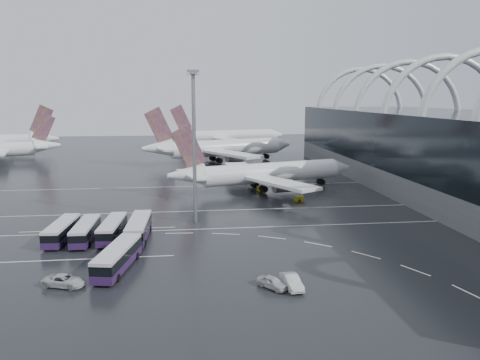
{
  "coord_description": "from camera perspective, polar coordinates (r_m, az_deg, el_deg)",
  "views": [
    {
      "loc": [
        -8.24,
        -85.57,
        24.23
      ],
      "look_at": [
        3.44,
        9.46,
        7.0
      ],
      "focal_mm": 35.0,
      "sensor_mm": 36.0,
      "label": 1
    }
  ],
  "objects": [
    {
      "name": "jet_remote_far",
      "position": [
        219.8,
        -27.03,
        4.17
      ],
      "size": [
        47.53,
        38.2,
        20.84
      ],
      "rotation": [
        0.0,
        0.0,
        3.14
      ],
      "color": "white",
      "rests_on": "ground"
    },
    {
      "name": "gse_cart_belly_a",
      "position": [
        110.36,
        7.21,
        -2.26
      ],
      "size": [
        2.11,
        1.25,
        1.15
      ],
      "primitive_type": "cube",
      "color": "#AA9F16",
      "rests_on": "ground"
    },
    {
      "name": "bus_row_near_c",
      "position": [
        83.87,
        -15.3,
        -5.74
      ],
      "size": [
        3.7,
        12.85,
        3.12
      ],
      "rotation": [
        0.0,
        0.0,
        1.51
      ],
      "color": "#25123A",
      "rests_on": "ground"
    },
    {
      "name": "lane_marking_far",
      "position": [
        128.15,
        -3.19,
        -0.71
      ],
      "size": [
        120.0,
        0.25,
        0.01
      ],
      "primitive_type": "cube",
      "color": "white",
      "rests_on": "ground"
    },
    {
      "name": "gse_cart_belly_b",
      "position": [
        124.88,
        8.51,
        -0.8
      ],
      "size": [
        2.33,
        1.38,
        1.27
      ],
      "primitive_type": "cube",
      "color": "slate",
      "rests_on": "ground"
    },
    {
      "name": "van_curve_b",
      "position": [
        61.28,
        4.02,
        -12.35
      ],
      "size": [
        4.12,
        4.59,
        1.51
      ],
      "primitive_type": "imported",
      "rotation": [
        0.0,
        0.0,
        0.66
      ],
      "color": "silver",
      "rests_on": "ground"
    },
    {
      "name": "gse_cart_belly_e",
      "position": [
        121.48,
        2.6,
        -1.03
      ],
      "size": [
        2.18,
        1.29,
        1.19
      ],
      "primitive_type": "cube",
      "color": "#AA9F16",
      "rests_on": "ground"
    },
    {
      "name": "airliner_main",
      "position": [
        121.16,
        2.75,
        0.78
      ],
      "size": [
        51.36,
        44.44,
        17.66
      ],
      "rotation": [
        0.0,
        0.0,
        0.28
      ],
      "color": "white",
      "rests_on": "ground"
    },
    {
      "name": "van_curve_a",
      "position": [
        65.67,
        -20.63,
        -11.41
      ],
      "size": [
        6.05,
        4.21,
        1.53
      ],
      "primitive_type": "imported",
      "rotation": [
        0.0,
        0.0,
        1.24
      ],
      "color": "silver",
      "rests_on": "ground"
    },
    {
      "name": "jet_remote_mid",
      "position": [
        194.53,
        -26.9,
        3.33
      ],
      "size": [
        41.51,
        33.66,
        18.18
      ],
      "rotation": [
        0.0,
        0.0,
        3.39
      ],
      "color": "white",
      "rests_on": "ground"
    },
    {
      "name": "bus_row_near_a",
      "position": [
        85.48,
        -20.91,
        -5.76
      ],
      "size": [
        3.71,
        12.79,
        3.11
      ],
      "rotation": [
        0.0,
        0.0,
        1.5
      ],
      "color": "#25123A",
      "rests_on": "ground"
    },
    {
      "name": "bus_bay_line_south",
      "position": [
        75.33,
        -18.93,
        -9.13
      ],
      "size": [
        28.0,
        0.25,
        0.01
      ],
      "primitive_type": "cube",
      "color": "white",
      "rests_on": "ground"
    },
    {
      "name": "airliner_gate_c",
      "position": [
        223.15,
        -1.79,
        5.29
      ],
      "size": [
        57.14,
        51.87,
        20.49
      ],
      "rotation": [
        0.0,
        0.0,
        0.22
      ],
      "color": "white",
      "rests_on": "ground"
    },
    {
      "name": "bus_row_near_b",
      "position": [
        84.08,
        -18.32,
        -5.88
      ],
      "size": [
        3.19,
        12.53,
        3.07
      ],
      "rotation": [
        0.0,
        0.0,
        1.55
      ],
      "color": "#25123A",
      "rests_on": "ground"
    },
    {
      "name": "lane_marking_near",
      "position": [
        87.4,
        -1.33,
        -5.89
      ],
      "size": [
        120.0,
        0.25,
        0.01
      ],
      "primitive_type": "cube",
      "color": "white",
      "rests_on": "ground"
    },
    {
      "name": "lane_marking_mid",
      "position": [
        100.87,
        -2.12,
        -3.7
      ],
      "size": [
        120.0,
        0.25,
        0.01
      ],
      "primitive_type": "cube",
      "color": "white",
      "rests_on": "ground"
    },
    {
      "name": "bus_bay_line_north",
      "position": [
        90.32,
        -16.87,
        -5.81
      ],
      "size": [
        28.0,
        0.25,
        0.01
      ],
      "primitive_type": "cube",
      "color": "white",
      "rests_on": "ground"
    },
    {
      "name": "floodlight_mast",
      "position": [
        88.87,
        -5.64,
        6.28
      ],
      "size": [
        2.22,
        2.22,
        28.97
      ],
      "color": "gray",
      "rests_on": "ground"
    },
    {
      "name": "airliner_gate_b",
      "position": [
        172.88,
        -2.64,
        3.86
      ],
      "size": [
        57.97,
        51.51,
        20.67
      ],
      "rotation": [
        0.0,
        0.0,
        0.33
      ],
      "color": "white",
      "rests_on": "ground"
    },
    {
      "name": "bus_row_far_c",
      "position": [
        69.06,
        -14.69,
        -9.08
      ],
      "size": [
        5.62,
        13.78,
        3.31
      ],
      "rotation": [
        0.0,
        0.0,
        1.37
      ],
      "color": "#25123A",
      "rests_on": "ground"
    },
    {
      "name": "bus_row_near_d",
      "position": [
        82.67,
        -12.25,
        -5.74
      ],
      "size": [
        3.66,
        13.83,
        3.38
      ],
      "rotation": [
        0.0,
        0.0,
        1.54
      ],
      "color": "#25123A",
      "rests_on": "ground"
    },
    {
      "name": "terminal",
      "position": [
        127.13,
        26.39,
        3.11
      ],
      "size": [
        42.0,
        160.0,
        34.9
      ],
      "color": "#5C5F61",
      "rests_on": "ground"
    },
    {
      "name": "van_curve_c",
      "position": [
        61.5,
        6.32,
        -12.21
      ],
      "size": [
        2.31,
        5.26,
        1.68
      ],
      "primitive_type": "imported",
      "rotation": [
        0.0,
        0.0,
        0.11
      ],
      "color": "silver",
      "rests_on": "ground"
    },
    {
      "name": "ground",
      "position": [
        89.32,
        -1.45,
        -5.54
      ],
      "size": [
        420.0,
        420.0,
        0.0
      ],
      "primitive_type": "plane",
      "color": "black",
      "rests_on": "ground"
    }
  ]
}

